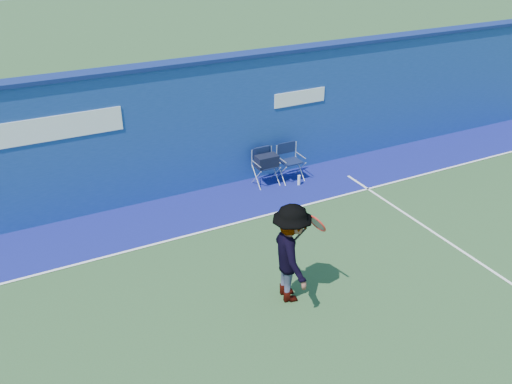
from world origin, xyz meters
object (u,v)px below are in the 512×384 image
directors_chair_left (266,170)px  directors_chair_right (290,169)px  tennis_player (291,253)px  water_bottle (299,180)px

directors_chair_left → directors_chair_right: bearing=-5.3°
tennis_player → water_bottle: bearing=56.8°
directors_chair_left → tennis_player: tennis_player is taller
directors_chair_right → water_bottle: 0.39m
directors_chair_left → tennis_player: size_ratio=0.50×
directors_chair_right → directors_chair_left: bearing=174.7°
water_bottle → tennis_player: bearing=-123.2°
directors_chair_left → water_bottle: bearing=-30.9°
directors_chair_right → water_bottle: size_ratio=3.55×
directors_chair_left → water_bottle: directors_chair_left is taller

